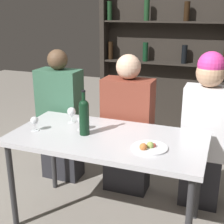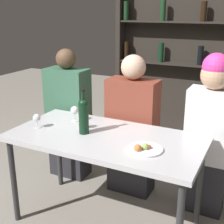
% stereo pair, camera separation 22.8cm
% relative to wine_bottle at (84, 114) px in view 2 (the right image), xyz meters
% --- Properties ---
extents(ground_plane, '(10.00, 10.00, 0.00)m').
position_rel_wine_bottle_xyz_m(ground_plane, '(0.17, 0.02, -0.88)').
color(ground_plane, gray).
extents(dining_table, '(1.41, 0.71, 0.73)m').
position_rel_wine_bottle_xyz_m(dining_table, '(0.17, 0.02, -0.21)').
color(dining_table, silver).
rests_on(dining_table, ground_plane).
extents(wine_rack_wall, '(1.68, 0.21, 2.22)m').
position_rel_wine_bottle_xyz_m(wine_rack_wall, '(0.17, 2.05, 0.26)').
color(wine_rack_wall, '#28231E').
rests_on(wine_rack_wall, ground_plane).
extents(wine_bottle, '(0.07, 0.07, 0.33)m').
position_rel_wine_bottle_xyz_m(wine_bottle, '(0.00, 0.00, 0.00)').
color(wine_bottle, black).
rests_on(wine_bottle, dining_table).
extents(wine_glass_0, '(0.07, 0.07, 0.13)m').
position_rel_wine_bottle_xyz_m(wine_glass_0, '(-0.20, 0.19, -0.06)').
color(wine_glass_0, silver).
rests_on(wine_glass_0, dining_table).
extents(wine_glass_1, '(0.06, 0.06, 0.11)m').
position_rel_wine_bottle_xyz_m(wine_glass_1, '(-0.38, -0.06, -0.07)').
color(wine_glass_1, silver).
rests_on(wine_glass_1, dining_table).
extents(wine_glass_2, '(0.06, 0.06, 0.10)m').
position_rel_wine_bottle_xyz_m(wine_glass_2, '(-0.06, 0.07, -0.08)').
color(wine_glass_2, silver).
rests_on(wine_glass_2, dining_table).
extents(food_plate_0, '(0.24, 0.24, 0.05)m').
position_rel_wine_bottle_xyz_m(food_plate_0, '(0.50, -0.08, -0.13)').
color(food_plate_0, white).
rests_on(food_plate_0, dining_table).
extents(seated_person_left, '(0.40, 0.22, 1.26)m').
position_rel_wine_bottle_xyz_m(seated_person_left, '(-0.51, 0.54, -0.29)').
color(seated_person_left, '#26262B').
rests_on(seated_person_left, ground_plane).
extents(seated_person_center, '(0.43, 0.22, 1.25)m').
position_rel_wine_bottle_xyz_m(seated_person_center, '(0.16, 0.54, -0.29)').
color(seated_person_center, '#26262B').
rests_on(seated_person_center, ground_plane).
extents(seated_person_right, '(0.36, 0.22, 1.30)m').
position_rel_wine_bottle_xyz_m(seated_person_right, '(0.81, 0.54, -0.22)').
color(seated_person_right, '#26262B').
rests_on(seated_person_right, ground_plane).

